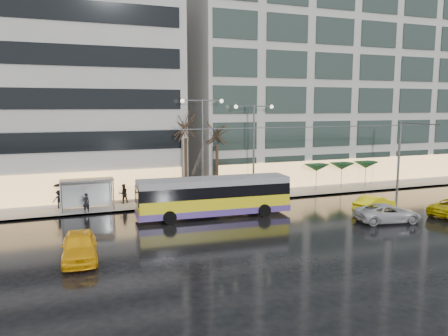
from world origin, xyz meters
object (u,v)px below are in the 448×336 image
street_lamp_near (203,135)px  trolleybus (214,198)px  bus_shelter (82,188)px  taxi_a (79,246)px

street_lamp_near → trolleybus: bearing=-98.9°
street_lamp_near → bus_shelter: bearing=-179.4°
street_lamp_near → taxi_a: 17.27m
taxi_a → street_lamp_near: bearing=50.1°
bus_shelter → street_lamp_near: bearing=0.6°
trolleybus → bus_shelter: 10.97m
street_lamp_near → taxi_a: street_lamp_near is taller
trolleybus → taxi_a: 12.22m
trolleybus → taxi_a: trolleybus is taller
trolleybus → street_lamp_near: 7.20m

